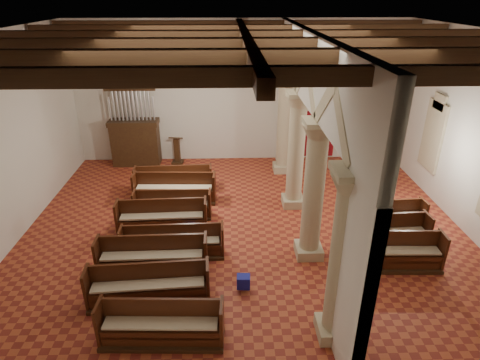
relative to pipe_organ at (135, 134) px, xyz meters
name	(u,v)px	position (x,y,z in m)	size (l,w,h in m)	color
floor	(244,228)	(4.50, -5.50, -1.37)	(14.00, 14.00, 0.00)	#A04023
ceiling	(246,32)	(4.50, -5.50, 4.63)	(14.00, 14.00, 0.00)	black
wall_back	(239,93)	(4.50, 0.50, 1.63)	(14.00, 0.02, 6.00)	silver
wall_front	(262,270)	(4.50, -11.50, 1.63)	(14.00, 0.02, 6.00)	silver
wall_left	(2,143)	(-2.50, -5.50, 1.63)	(0.02, 12.00, 6.00)	silver
wall_right	(479,138)	(11.50, -5.50, 1.63)	(0.02, 12.00, 6.00)	silver
ceiling_beams	(245,39)	(4.50, -5.50, 4.45)	(13.80, 11.80, 0.30)	#382612
arcade	(307,122)	(6.30, -5.50, 2.19)	(0.90, 11.90, 6.00)	tan
window_right_b	(434,136)	(11.48, -3.00, 0.83)	(0.03, 1.00, 2.20)	#398062
window_back	(352,110)	(9.50, 0.48, 0.83)	(1.00, 0.03, 2.20)	#398062
pipe_organ	(135,134)	(0.00, 0.00, 0.00)	(2.10, 0.85, 4.40)	#382612
lectern	(177,152)	(1.76, -0.01, -0.83)	(0.57, 0.59, 1.31)	#362611
dossal_curtain	(317,134)	(8.00, 0.42, -0.21)	(1.80, 0.07, 2.17)	maroon
processional_banner	(368,145)	(10.25, -0.01, -0.61)	(0.48, 0.61, 2.12)	#382612
hymnal_box_a	(202,324)	(3.37, -9.86, -1.11)	(0.32, 0.26, 0.32)	#151892
hymnal_box_b	(243,282)	(4.35, -8.47, -1.10)	(0.34, 0.27, 0.34)	navy
hymnal_box_c	(190,228)	(2.78, -5.87, -1.11)	(0.31, 0.26, 0.31)	navy
tube_heater_b	(144,289)	(1.83, -8.53, -1.21)	(0.11, 0.11, 1.09)	silver
nave_pew_0	(162,329)	(2.51, -10.06, -1.03)	(2.71, 0.80, 1.04)	#382612
nave_pew_1	(149,291)	(2.03, -8.82, -1.02)	(2.98, 0.88, 1.06)	#382612
nave_pew_2	(153,261)	(1.93, -7.64, -1.02)	(2.95, 0.77, 1.08)	#382612
nave_pew_3	(173,246)	(2.38, -6.93, -1.05)	(2.94, 0.73, 0.97)	#382612
nave_pew_4	(163,221)	(1.89, -5.58, -1.02)	(2.84, 0.81, 1.07)	#382612
nave_pew_5	(173,209)	(2.11, -4.70, -1.06)	(2.59, 0.65, 0.96)	#382612
nave_pew_6	(175,192)	(2.05, -3.57, -1.01)	(2.97, 0.83, 1.08)	#382612
nave_pew_7	(174,184)	(1.93, -2.84, -1.03)	(2.93, 0.82, 1.03)	#382612
aisle_pew_0	(403,256)	(8.79, -7.65, -1.01)	(2.07, 0.79, 1.07)	#382612
aisle_pew_1	(391,237)	(8.79, -6.73, -1.01)	(2.20, 0.85, 1.08)	#382612
aisle_pew_2	(397,220)	(9.39, -5.70, -1.04)	(1.72, 0.77, 0.98)	#382612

